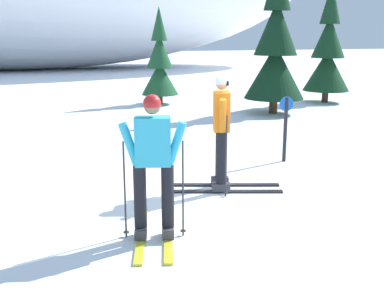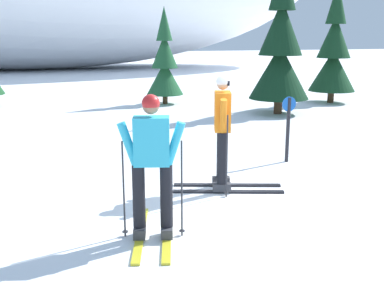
{
  "view_description": "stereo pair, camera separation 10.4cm",
  "coord_description": "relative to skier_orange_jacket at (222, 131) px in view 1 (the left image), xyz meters",
  "views": [
    {
      "loc": [
        -2.85,
        -5.94,
        2.39
      ],
      "look_at": [
        -0.95,
        -0.11,
        0.95
      ],
      "focal_mm": 43.78,
      "sensor_mm": 36.0,
      "label": 1
    },
    {
      "loc": [
        -2.75,
        -5.98,
        2.39
      ],
      "look_at": [
        -0.95,
        -0.11,
        0.95
      ],
      "focal_mm": 43.78,
      "sensor_mm": 36.0,
      "label": 2
    }
  ],
  "objects": [
    {
      "name": "pine_tree_center_right",
      "position": [
        4.2,
        6.29,
        1.02
      ],
      "size": [
        1.82,
        1.82,
        4.71
      ],
      "color": "#47301E",
      "rests_on": "ground"
    },
    {
      "name": "skier_cyan_jacket",
      "position": [
        -1.43,
        -1.46,
        -0.03
      ],
      "size": [
        0.83,
        1.66,
        1.74
      ],
      "color": "gold",
      "rests_on": "ground"
    },
    {
      "name": "pine_tree_center_left",
      "position": [
        1.37,
        9.32,
        0.44
      ],
      "size": [
        1.28,
        1.28,
        3.32
      ],
      "color": "#47301E",
      "rests_on": "ground"
    },
    {
      "name": "ground_plane",
      "position": [
        0.23,
        -0.63,
        -0.95
      ],
      "size": [
        120.0,
        120.0,
        0.0
      ],
      "primitive_type": "plane",
      "color": "white"
    },
    {
      "name": "skier_orange_jacket",
      "position": [
        0.0,
        0.0,
        0.0
      ],
      "size": [
        1.77,
        0.94,
        1.8
      ],
      "color": "black",
      "rests_on": "ground"
    },
    {
      "name": "trail_marker_post",
      "position": [
        1.77,
        1.18,
        -0.23
      ],
      "size": [
        0.28,
        0.07,
        1.26
      ],
      "color": "black",
      "rests_on": "ground"
    },
    {
      "name": "pine_tree_far_right",
      "position": [
        7.13,
        7.91,
        0.81
      ],
      "size": [
        1.62,
        1.62,
        4.19
      ],
      "color": "#47301E",
      "rests_on": "ground"
    }
  ]
}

